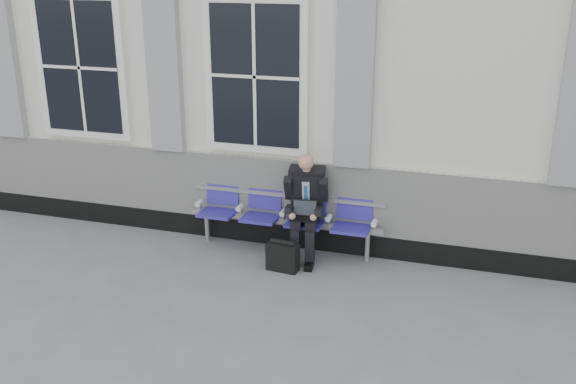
% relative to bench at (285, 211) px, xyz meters
% --- Properties ---
extents(ground, '(70.00, 70.00, 0.00)m').
position_rel_bench_xyz_m(ground, '(-0.76, -1.32, -0.55)').
color(ground, slate).
rests_on(ground, ground).
extents(station_building, '(14.40, 4.40, 4.49)m').
position_rel_bench_xyz_m(station_building, '(-0.78, 2.15, 1.67)').
color(station_building, silver).
rests_on(station_building, ground).
extents(bench, '(2.60, 0.47, 0.91)m').
position_rel_bench_xyz_m(bench, '(0.00, 0.00, 0.00)').
color(bench, '#9EA0A3').
rests_on(bench, ground).
extents(businessman, '(0.57, 0.76, 1.38)m').
position_rel_bench_xyz_m(businessman, '(0.31, -0.13, 0.20)').
color(businessman, black).
rests_on(businessman, ground).
extents(briefcase, '(0.41, 0.20, 0.40)m').
position_rel_bench_xyz_m(briefcase, '(0.15, -0.59, -0.37)').
color(briefcase, black).
rests_on(briefcase, ground).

